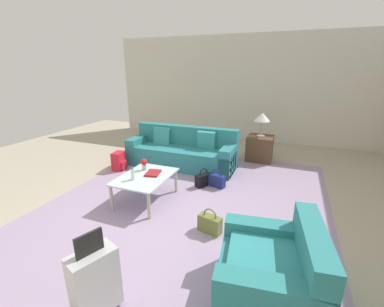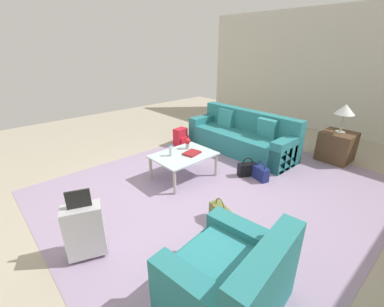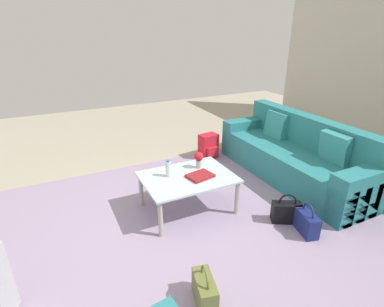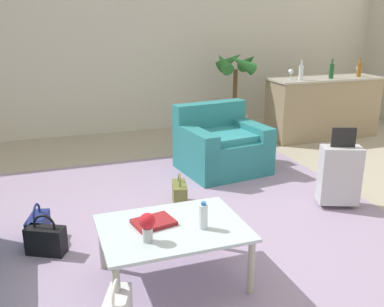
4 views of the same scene
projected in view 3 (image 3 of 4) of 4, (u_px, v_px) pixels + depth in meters
name	position (u px, v px, depth m)	size (l,w,h in m)	color
ground_plane	(174.00, 243.00, 3.07)	(12.00, 12.00, 0.00)	#A89E89
area_rug	(234.00, 237.00, 3.15)	(5.20, 4.40, 0.01)	#9984A3
couch	(296.00, 157.00, 4.34)	(0.84, 2.44, 0.88)	teal
coffee_table	(188.00, 180.00, 3.49)	(1.05, 0.77, 0.45)	silver
water_bottle	(168.00, 169.00, 3.44)	(0.06, 0.06, 0.20)	silver
coffee_table_book	(200.00, 176.00, 3.45)	(0.29, 0.22, 0.03)	maroon
flower_vase	(199.00, 158.00, 3.64)	(0.11, 0.11, 0.21)	#B2B7BC
handbag_black	(286.00, 212.00, 3.37)	(0.35, 0.28, 0.36)	black
handbag_white	(208.00, 178.00, 4.12)	(0.25, 0.35, 0.36)	white
handbag_navy	(306.00, 222.00, 3.19)	(0.22, 0.35, 0.36)	navy
handbag_olive	(205.00, 291.00, 2.36)	(0.21, 0.34, 0.36)	olive
backpack_red	(209.00, 146.00, 5.05)	(0.32, 0.28, 0.40)	red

